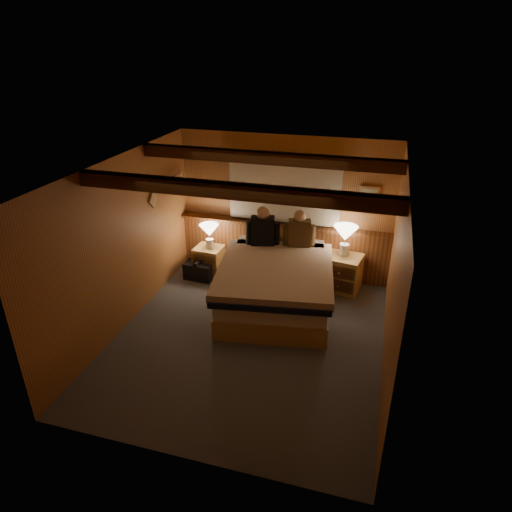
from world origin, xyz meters
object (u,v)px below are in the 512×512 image
at_px(nightstand_left, 209,261).
at_px(person_right, 299,231).
at_px(lamp_right, 345,235).
at_px(duffel_bag, 199,270).
at_px(lamp_left, 209,232).
at_px(person_left, 263,229).
at_px(bed, 276,284).
at_px(nightstand_right, 343,273).

distance_m(nightstand_left, person_right, 1.72).
bearing_deg(lamp_right, duffel_bag, -171.49).
distance_m(lamp_left, duffel_bag, 0.70).
xyz_separation_m(nightstand_left, person_left, (0.98, -0.06, 0.74)).
relative_size(nightstand_left, lamp_right, 1.02).
bearing_deg(person_right, lamp_left, 170.38).
xyz_separation_m(bed, lamp_left, (-1.34, 0.71, 0.43)).
bearing_deg(duffel_bag, nightstand_left, 66.15).
xyz_separation_m(bed, nightstand_right, (0.93, 0.81, -0.08)).
relative_size(nightstand_left, duffel_bag, 1.00).
bearing_deg(bed, lamp_left, 143.47).
height_order(nightstand_right, person_right, person_right).
distance_m(bed, person_right, 0.98).
distance_m(bed, person_left, 0.97).
distance_m(nightstand_left, lamp_left, 0.55).
bearing_deg(nightstand_left, person_left, -0.27).
relative_size(nightstand_right, lamp_right, 1.25).
height_order(lamp_right, duffel_bag, lamp_right).
distance_m(bed, lamp_left, 1.57).
bearing_deg(person_left, person_right, -3.02).
relative_size(person_left, person_right, 1.07).
distance_m(nightstand_right, lamp_left, 2.33).
height_order(nightstand_left, person_left, person_left).
distance_m(lamp_right, person_right, 0.73).
xyz_separation_m(bed, duffel_bag, (-1.47, 0.51, -0.23)).
bearing_deg(duffel_bag, nightstand_right, 10.92).
xyz_separation_m(nightstand_right, person_left, (-1.32, -0.17, 0.69)).
bearing_deg(person_right, nightstand_right, -6.99).
bearing_deg(lamp_right, person_right, -171.43).
height_order(lamp_right, person_left, person_left).
distance_m(bed, nightstand_left, 1.55).
height_order(lamp_right, person_right, person_right).
height_order(person_left, person_right, person_left).
xyz_separation_m(nightstand_right, duffel_bag, (-2.41, -0.31, -0.15)).
height_order(person_left, duffel_bag, person_left).
bearing_deg(nightstand_left, person_right, 5.05).
relative_size(bed, person_right, 3.76).
bearing_deg(nightstand_left, duffel_bag, -114.14).
bearing_deg(nightstand_left, lamp_right, 7.25).
bearing_deg(person_left, nightstand_right, -6.46).
bearing_deg(bed, duffel_bag, 152.37).
bearing_deg(nightstand_left, nightstand_right, 5.94).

